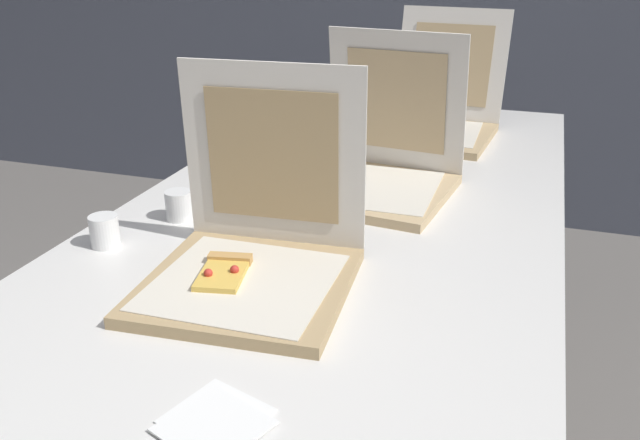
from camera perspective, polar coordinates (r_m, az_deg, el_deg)
name	(u,v)px	position (r m, az deg, el deg)	size (l,w,h in m)	color
table	(335,233)	(1.54, 1.31, -1.10)	(0.98, 2.29, 0.75)	silver
pizza_box_front	(252,254)	(1.22, -5.75, -2.90)	(0.38, 0.38, 0.38)	tan
pizza_box_middle	(378,169)	(1.66, 4.89, 4.29)	(0.39, 0.40, 0.38)	tan
pizza_box_back	(436,118)	(2.18, 9.75, 8.51)	(0.39, 0.46, 0.37)	tan
cup_white_near_left	(104,231)	(1.43, -17.74, -0.89)	(0.06, 0.06, 0.07)	white
cup_white_far	(308,149)	(1.90, -1.04, 6.02)	(0.06, 0.06, 0.07)	white
cup_white_mid	(233,179)	(1.67, -7.36, 3.47)	(0.06, 0.06, 0.07)	white
cup_white_near_center	(179,205)	(1.53, -11.84, 1.23)	(0.06, 0.06, 0.07)	white
napkin_pile	(215,421)	(0.92, -8.86, -16.44)	(0.16, 0.17, 0.01)	white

